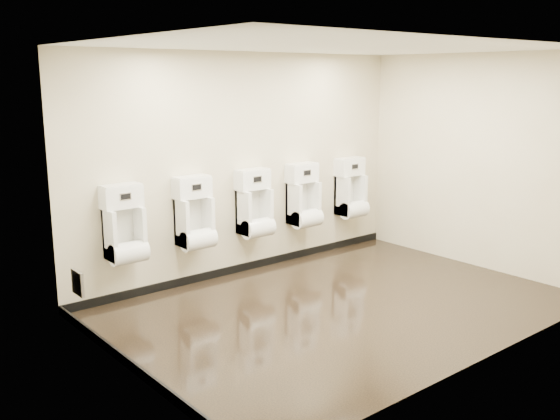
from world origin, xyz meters
The scene contains 15 objects.
ground centered at (0.00, 0.00, 0.00)m, with size 5.00×3.50×0.00m, color black.
ceiling centered at (0.00, 0.00, 2.80)m, with size 5.00×3.50×0.00m, color silver.
back_wall centered at (0.00, 1.75, 1.40)m, with size 5.00×0.02×2.80m, color beige.
front_wall centered at (0.00, -1.75, 1.40)m, with size 5.00×0.02×2.80m, color beige.
left_wall centered at (-2.50, 0.00, 1.40)m, with size 0.02×3.50×2.80m, color beige.
right_wall centered at (2.50, 0.00, 1.40)m, with size 0.02×3.50×2.80m, color beige.
tile_overlay_left centered at (-2.50, 0.00, 1.40)m, with size 0.01×3.50×2.80m, color silver.
skirting_back centered at (0.00, 1.74, 0.05)m, with size 5.00×0.02×0.10m, color black.
skirting_left centered at (-2.49, 0.00, 0.05)m, with size 0.02×3.50×0.10m, color black.
access_panel centered at (-2.48, 1.20, 0.50)m, with size 0.04×0.25×0.25m.
urinal_0 centered at (-1.76, 1.60, 0.85)m, with size 0.46×0.34×0.85m.
urinal_1 centered at (-0.87, 1.60, 0.85)m, with size 0.46×0.34×0.85m.
urinal_2 centered at (0.03, 1.60, 0.85)m, with size 0.46×0.34×0.85m.
urinal_3 centered at (0.86, 1.60, 0.85)m, with size 0.46×0.34×0.85m.
urinal_4 centered at (1.78, 1.60, 0.85)m, with size 0.46×0.34×0.85m.
Camera 1 is at (-4.66, -4.61, 2.51)m, focal length 40.00 mm.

